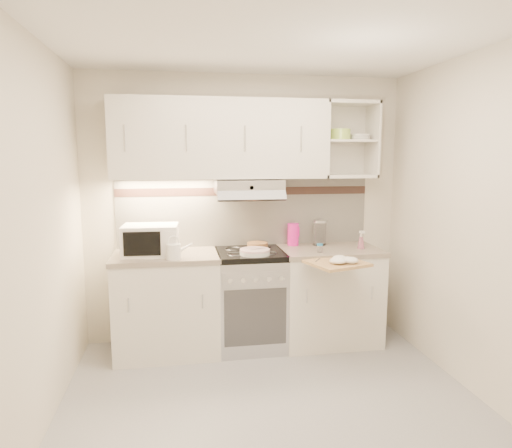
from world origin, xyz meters
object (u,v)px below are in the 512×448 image
(electric_range, at_px, (250,299))
(glass_jar, at_px, (320,233))
(watering_can, at_px, (174,251))
(microwave, at_px, (151,240))
(plate_stack, at_px, (255,252))
(pink_pitcher, at_px, (293,234))
(spray_bottle, at_px, (361,241))
(cutting_board, at_px, (337,263))

(electric_range, height_order, glass_jar, glass_jar)
(watering_can, bearing_deg, microwave, 115.50)
(plate_stack, distance_m, pink_pitcher, 0.57)
(plate_stack, bearing_deg, glass_jar, 25.22)
(watering_can, height_order, pink_pitcher, pink_pitcher)
(microwave, relative_size, plate_stack, 1.83)
(microwave, relative_size, watering_can, 2.09)
(electric_range, distance_m, spray_bottle, 1.16)
(electric_range, xyz_separation_m, glass_jar, (0.71, 0.17, 0.57))
(glass_jar, distance_m, cutting_board, 0.66)
(plate_stack, xyz_separation_m, glass_jar, (0.69, 0.32, 0.10))
(spray_bottle, bearing_deg, microwave, 165.70)
(pink_pitcher, xyz_separation_m, cutting_board, (0.20, -0.67, -0.14))
(microwave, relative_size, pink_pitcher, 2.26)
(plate_stack, height_order, glass_jar, glass_jar)
(microwave, distance_m, watering_can, 0.29)
(microwave, xyz_separation_m, cutting_board, (1.53, -0.46, -0.16))
(watering_can, distance_m, cutting_board, 1.35)
(glass_jar, bearing_deg, spray_bottle, -35.10)
(watering_can, relative_size, pink_pitcher, 1.08)
(electric_range, relative_size, watering_can, 3.90)
(pink_pitcher, bearing_deg, glass_jar, 9.30)
(pink_pitcher, relative_size, cutting_board, 0.49)
(watering_can, xyz_separation_m, glass_jar, (1.38, 0.39, 0.05))
(watering_can, relative_size, glass_jar, 0.95)
(microwave, distance_m, plate_stack, 0.91)
(spray_bottle, bearing_deg, cutting_board, -145.34)
(electric_range, relative_size, glass_jar, 3.71)
(watering_can, xyz_separation_m, pink_pitcher, (1.12, 0.42, 0.04))
(cutting_board, bearing_deg, plate_stack, 135.88)
(plate_stack, height_order, pink_pitcher, pink_pitcher)
(spray_bottle, bearing_deg, watering_can, 172.37)
(pink_pitcher, relative_size, spray_bottle, 1.19)
(watering_can, distance_m, spray_bottle, 1.71)
(glass_jar, height_order, spray_bottle, glass_jar)
(watering_can, height_order, spray_bottle, watering_can)
(plate_stack, bearing_deg, microwave, 170.85)
(microwave, relative_size, spray_bottle, 2.69)
(plate_stack, bearing_deg, electric_range, 96.24)
(plate_stack, relative_size, spray_bottle, 1.47)
(electric_range, distance_m, glass_jar, 0.92)
(microwave, height_order, pink_pitcher, microwave)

